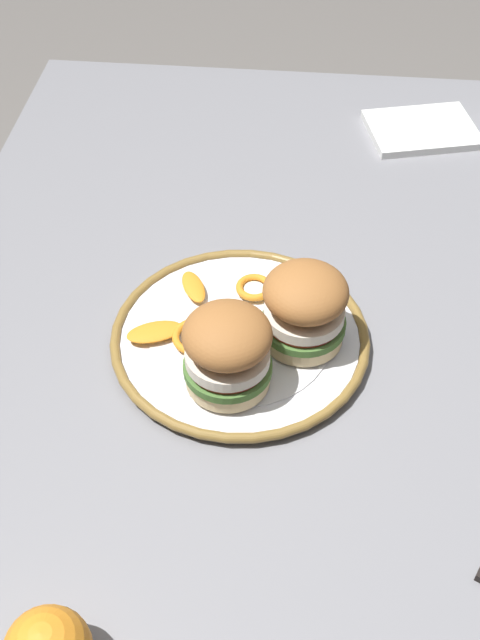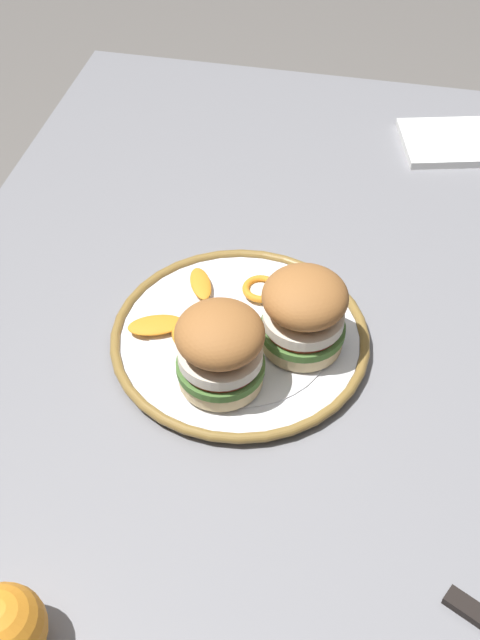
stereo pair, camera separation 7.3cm
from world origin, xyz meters
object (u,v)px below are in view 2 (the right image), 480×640
object	(u,v)px
whole_orange	(3,628)
dinner_plate	(240,338)
sandwich_half_right	(220,348)
sandwich_half_left	(304,312)
dining_table	(287,388)

from	to	relation	value
whole_orange	dinner_plate	bearing A→B (deg)	162.84
sandwich_half_right	whole_orange	distance (m)	0.35
sandwich_half_left	whole_orange	xyz separation A→B (m)	(0.40, -0.20, -0.03)
dinner_plate	sandwich_half_right	distance (m)	0.09
sandwich_half_right	whole_orange	bearing A→B (deg)	-19.71
sandwich_half_left	sandwich_half_right	world-z (taller)	same
sandwich_half_left	dining_table	bearing A→B (deg)	-148.99
dining_table	dinner_plate	distance (m)	0.13
dinner_plate	sandwich_half_right	bearing A→B (deg)	-5.13
sandwich_half_left	sandwich_half_right	bearing A→B (deg)	-47.27
sandwich_half_right	whole_orange	xyz separation A→B (m)	(0.33, -0.12, -0.03)
sandwich_half_left	whole_orange	distance (m)	0.45
sandwich_half_left	whole_orange	bearing A→B (deg)	-26.23
whole_orange	dining_table	bearing A→B (deg)	157.00
dinner_plate	sandwich_half_right	size ratio (longest dim) A/B	2.25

